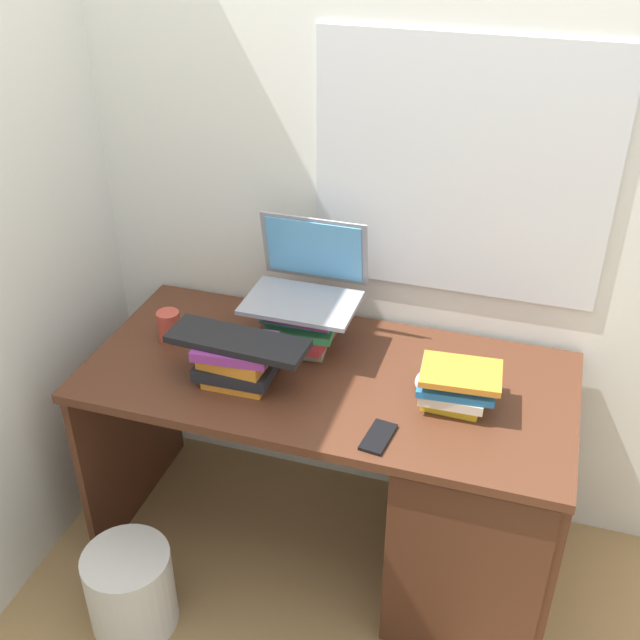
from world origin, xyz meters
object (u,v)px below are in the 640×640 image
at_px(book_stack_side, 457,384).
at_px(keyboard, 238,341).
at_px(computer_mouse, 425,381).
at_px(desk, 441,487).
at_px(laptop, 307,280).
at_px(book_stack_keyboard_riser, 237,361).
at_px(mug, 170,326).
at_px(cell_phone, 378,437).
at_px(book_stack_tall, 300,326).
at_px(wastebasket, 131,589).

height_order(book_stack_side, keyboard, keyboard).
distance_m(book_stack_side, computer_mouse, 0.13).
xyz_separation_m(desk, laptop, (-0.51, 0.20, 0.56)).
bearing_deg(book_stack_keyboard_riser, mug, 154.18).
xyz_separation_m(laptop, computer_mouse, (0.42, -0.14, -0.20)).
xyz_separation_m(book_stack_side, cell_phone, (-0.18, -0.22, -0.07)).
bearing_deg(laptop, mug, -161.98).
relative_size(desk, laptop, 4.29).
height_order(keyboard, mug, keyboard).
relative_size(book_stack_tall, book_stack_keyboard_riser, 1.03).
relative_size(book_stack_side, laptop, 0.70).
relative_size(book_stack_keyboard_riser, mug, 2.13).
relative_size(keyboard, cell_phone, 3.09).
bearing_deg(book_stack_tall, keyboard, -116.89).
relative_size(desk, keyboard, 3.56).
bearing_deg(book_stack_tall, mug, -169.66).
relative_size(desk, book_stack_side, 6.11).
height_order(book_stack_tall, computer_mouse, book_stack_tall).
distance_m(book_stack_side, keyboard, 0.65).
relative_size(book_stack_keyboard_riser, keyboard, 0.57).
distance_m(book_stack_tall, wastebasket, 0.98).
distance_m(keyboard, mug, 0.36).
height_order(desk, mug, mug).
height_order(book_stack_tall, book_stack_keyboard_riser, book_stack_tall).
relative_size(book_stack_keyboard_riser, laptop, 0.69).
xyz_separation_m(mug, wastebasket, (0.06, -0.52, -0.65)).
bearing_deg(keyboard, computer_mouse, 18.08).
bearing_deg(cell_phone, laptop, 136.46).
bearing_deg(mug, desk, -3.64).
xyz_separation_m(laptop, keyboard, (-0.12, -0.29, -0.07)).
distance_m(book_stack_keyboard_riser, mug, 0.33).
distance_m(book_stack_tall, cell_phone, 0.51).
bearing_deg(book_stack_keyboard_riser, cell_phone, -16.36).
distance_m(keyboard, computer_mouse, 0.57).
xyz_separation_m(book_stack_keyboard_riser, computer_mouse, (0.55, 0.14, -0.05)).
bearing_deg(desk, computer_mouse, 147.84).
distance_m(computer_mouse, cell_phone, 0.29).
bearing_deg(book_stack_keyboard_riser, computer_mouse, 14.26).
distance_m(book_stack_tall, mug, 0.43).
xyz_separation_m(book_stack_side, laptop, (-0.52, 0.21, 0.15)).
bearing_deg(laptop, wastebasket, -119.16).
xyz_separation_m(book_stack_tall, book_stack_keyboard_riser, (-0.13, -0.22, -0.01)).
distance_m(mug, wastebasket, 0.84).
relative_size(keyboard, mug, 3.73).
xyz_separation_m(laptop, cell_phone, (0.34, -0.42, -0.21)).
bearing_deg(keyboard, cell_phone, -13.06).
height_order(book_stack_keyboard_riser, keyboard, keyboard).
height_order(laptop, computer_mouse, laptop).
height_order(book_stack_side, mug, book_stack_side).
bearing_deg(book_stack_keyboard_riser, desk, 7.58).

